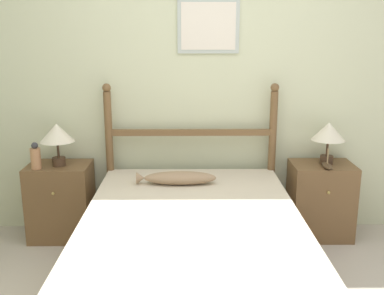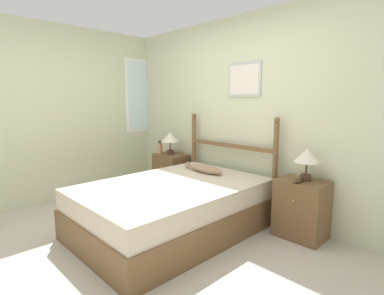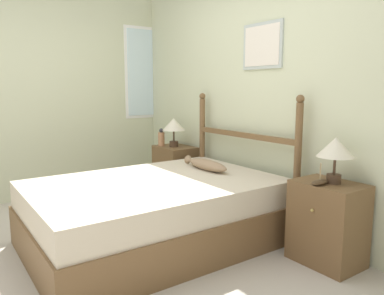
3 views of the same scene
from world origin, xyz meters
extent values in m
plane|color=#B7AD9E|center=(0.00, 0.00, 0.00)|extent=(16.00, 16.00, 0.00)
cube|color=beige|center=(0.00, 1.73, 1.27)|extent=(6.40, 0.06, 2.55)
cube|color=#ADB7B2|center=(0.05, 1.69, 1.73)|extent=(0.50, 0.02, 0.43)
cube|color=silver|center=(0.05, 1.68, 1.73)|extent=(0.44, 0.01, 0.37)
cube|color=beige|center=(-2.13, 0.00, 1.27)|extent=(0.06, 6.40, 2.55)
cube|color=white|center=(-2.10, 1.67, 1.55)|extent=(0.01, 0.80, 1.25)
cube|color=silver|center=(-2.09, 1.67, 1.55)|extent=(0.01, 0.72, 1.17)
cube|color=brown|center=(-0.09, 0.59, 0.17)|extent=(1.43, 2.08, 0.33)
cube|color=beige|center=(-0.09, 0.59, 0.45)|extent=(1.39, 2.04, 0.22)
cylinder|color=brown|center=(-0.77, 1.60, 0.61)|extent=(0.06, 0.06, 1.22)
sphere|color=brown|center=(-0.77, 1.60, 1.25)|extent=(0.07, 0.07, 0.07)
cylinder|color=brown|center=(0.60, 1.60, 0.61)|extent=(0.06, 0.06, 1.22)
sphere|color=brown|center=(0.60, 1.60, 1.25)|extent=(0.07, 0.07, 0.07)
cube|color=brown|center=(-0.09, 1.60, 0.88)|extent=(1.37, 0.04, 0.05)
cube|color=brown|center=(-1.17, 1.49, 0.32)|extent=(0.50, 0.37, 0.64)
sphere|color=tan|center=(-1.17, 1.29, 0.46)|extent=(0.02, 0.02, 0.02)
cube|color=brown|center=(1.00, 1.49, 0.32)|extent=(0.50, 0.37, 0.64)
sphere|color=tan|center=(1.00, 1.29, 0.46)|extent=(0.02, 0.02, 0.02)
cylinder|color=#422D1E|center=(-1.16, 1.46, 0.67)|extent=(0.11, 0.11, 0.07)
cylinder|color=#422D1E|center=(-1.16, 1.46, 0.77)|extent=(0.02, 0.02, 0.13)
cone|color=beige|center=(-1.16, 1.46, 0.91)|extent=(0.27, 0.27, 0.15)
cylinder|color=#422D1E|center=(1.03, 1.49, 0.67)|extent=(0.11, 0.11, 0.07)
cylinder|color=#422D1E|center=(1.03, 1.49, 0.77)|extent=(0.02, 0.02, 0.13)
cone|color=beige|center=(1.03, 1.49, 0.91)|extent=(0.27, 0.27, 0.15)
cylinder|color=tan|center=(-1.31, 1.38, 0.72)|extent=(0.08, 0.08, 0.17)
sphere|color=#333338|center=(-1.31, 1.38, 0.83)|extent=(0.05, 0.05, 0.05)
ellipsoid|color=#4C3823|center=(0.99, 1.37, 0.66)|extent=(0.07, 0.18, 0.04)
cylinder|color=#997F56|center=(0.99, 1.37, 0.74)|extent=(0.01, 0.01, 0.12)
ellipsoid|color=#997A5B|center=(-0.17, 1.22, 0.61)|extent=(0.55, 0.15, 0.10)
cone|color=#997A5B|center=(-0.47, 1.22, 0.61)|extent=(0.06, 0.09, 0.09)
camera|label=1|loc=(-0.12, -2.04, 1.68)|focal=42.00mm
camera|label=2|loc=(2.39, -1.50, 1.48)|focal=28.00mm
camera|label=3|loc=(2.64, -0.93, 1.34)|focal=35.00mm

